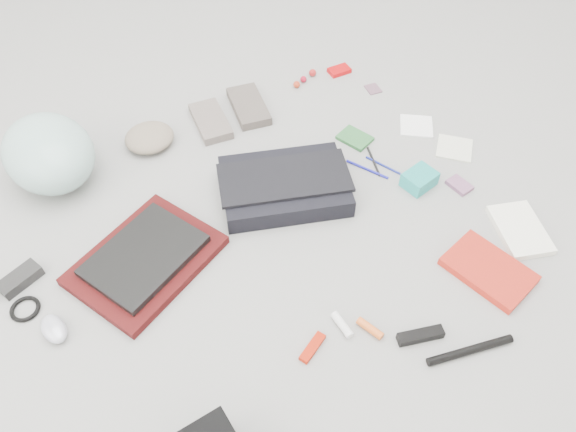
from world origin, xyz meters
TOP-DOWN VIEW (x-y plane):
  - ground_plane at (0.00, 0.00)m, footprint 4.00×4.00m
  - messenger_bag at (0.07, 0.12)m, footprint 0.48×0.42m
  - bag_flap at (0.07, 0.12)m, footprint 0.46×0.34m
  - laptop_sleeve at (-0.42, 0.12)m, footprint 0.48×0.42m
  - laptop at (-0.42, 0.12)m, footprint 0.38×0.33m
  - bike_helmet at (-0.51, 0.62)m, footprint 0.30×0.36m
  - beanie at (-0.19, 0.59)m, footprint 0.19×0.18m
  - mitten_left at (0.04, 0.56)m, footprint 0.15×0.23m
  - mitten_right at (0.20, 0.55)m, footprint 0.17×0.25m
  - power_brick at (-0.75, 0.26)m, footprint 0.13×0.09m
  - cable_coil at (-0.77, 0.17)m, footprint 0.10×0.10m
  - mouse at (-0.72, 0.05)m, footprint 0.07×0.10m
  - multitool at (-0.18, -0.38)m, footprint 0.10×0.06m
  - toiletry_tube_white at (-0.08, -0.37)m, footprint 0.03×0.08m
  - toiletry_tube_orange at (-0.02, -0.42)m, footprint 0.04×0.08m
  - u_lock at (0.07, -0.51)m, footprint 0.13×0.08m
  - bike_pump at (0.15, -0.62)m, footprint 0.24×0.10m
  - book_red at (0.38, -0.47)m, footprint 0.20×0.26m
  - book_white at (0.57, -0.42)m, footprint 0.21×0.24m
  - notepad at (0.42, 0.19)m, footprint 0.11×0.13m
  - pen_blue at (0.36, 0.05)m, footprint 0.07×0.15m
  - pen_black at (0.40, 0.07)m, footprint 0.06×0.13m
  - pen_navy at (0.42, 0.03)m, footprint 0.05×0.13m
  - accordion_wallet at (0.46, -0.10)m, footprint 0.11×0.09m
  - card_deck at (0.56, -0.18)m, footprint 0.06×0.08m
  - napkin_top at (0.65, 0.12)m, footprint 0.16×0.16m
  - napkin_bottom at (0.68, -0.04)m, footprint 0.17×0.17m
  - lollipop_a at (0.43, 0.56)m, footprint 0.03×0.03m
  - lollipop_b at (0.47, 0.57)m, footprint 0.03×0.03m
  - lollipop_c at (0.52, 0.58)m, footprint 0.03×0.03m
  - altoids_tin at (0.62, 0.54)m, footprint 0.09×0.06m
  - stamp_sheet at (0.67, 0.38)m, footprint 0.06×0.07m

SIDE VIEW (x-z plane):
  - ground_plane at x=0.00m, z-range 0.00..0.00m
  - stamp_sheet at x=0.67m, z-range 0.00..0.00m
  - napkin_top at x=0.65m, z-range 0.00..0.01m
  - napkin_bottom at x=0.68m, z-range 0.00..0.01m
  - pen_navy at x=0.42m, z-range 0.00..0.01m
  - pen_black at x=0.40m, z-range 0.00..0.01m
  - pen_blue at x=0.36m, z-range 0.00..0.01m
  - cable_coil at x=-0.77m, z-range 0.00..0.01m
  - notepad at x=0.42m, z-range 0.00..0.01m
  - multitool at x=-0.18m, z-range 0.00..0.01m
  - card_deck at x=0.56m, z-range 0.00..0.01m
  - altoids_tin at x=0.62m, z-range 0.00..0.02m
  - book_white at x=0.57m, z-range 0.00..0.02m
  - toiletry_tube_orange at x=-0.02m, z-range 0.00..0.02m
  - bike_pump at x=0.15m, z-range 0.00..0.02m
  - toiletry_tube_white at x=-0.08m, z-range 0.00..0.02m
  - u_lock at x=0.07m, z-range 0.00..0.03m
  - book_red at x=0.38m, z-range 0.00..0.03m
  - lollipop_b at x=0.47m, z-range 0.00..0.03m
  - lollipop_a at x=0.43m, z-range 0.00..0.03m
  - laptop_sleeve at x=-0.42m, z-range 0.00..0.03m
  - lollipop_c at x=0.52m, z-range 0.00..0.03m
  - mitten_left at x=0.04m, z-range 0.00..0.03m
  - power_brick at x=-0.75m, z-range 0.00..0.03m
  - mitten_right at x=0.20m, z-range 0.00..0.03m
  - mouse at x=-0.72m, z-range 0.00..0.04m
  - accordion_wallet at x=0.46m, z-range 0.00..0.05m
  - beanie at x=-0.19m, z-range 0.00..0.06m
  - messenger_bag at x=0.07m, z-range 0.00..0.07m
  - laptop at x=-0.42m, z-range 0.03..0.05m
  - bag_flap at x=0.07m, z-range 0.07..0.08m
  - bike_helmet at x=-0.51m, z-range 0.00..0.21m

